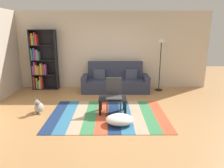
{
  "coord_description": "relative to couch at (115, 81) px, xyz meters",
  "views": [
    {
      "loc": [
        -0.07,
        -4.95,
        2.07
      ],
      "look_at": [
        -0.04,
        0.48,
        0.65
      ],
      "focal_mm": 33.36,
      "sensor_mm": 36.0,
      "label": 1
    }
  ],
  "objects": [
    {
      "name": "ground_plane",
      "position": [
        -0.08,
        -2.02,
        -0.34
      ],
      "size": [
        14.0,
        14.0,
        0.0
      ],
      "primitive_type": "plane",
      "color": "#B27F4C"
    },
    {
      "name": "back_wall",
      "position": [
        -0.08,
        0.53,
        1.01
      ],
      "size": [
        6.8,
        0.1,
        2.7
      ],
      "primitive_type": "cube",
      "color": "beige",
      "rests_on": "ground_plane"
    },
    {
      "name": "rug",
      "position": [
        -0.23,
        -2.14,
        -0.33
      ],
      "size": [
        2.88,
        2.05,
        0.01
      ],
      "color": "navy",
      "rests_on": "ground_plane"
    },
    {
      "name": "couch",
      "position": [
        0.0,
        0.0,
        0.0
      ],
      "size": [
        2.26,
        0.8,
        1.0
      ],
      "color": "#2D3347",
      "rests_on": "ground_plane"
    },
    {
      "name": "bookshelf",
      "position": [
        -2.61,
        0.28,
        0.64
      ],
      "size": [
        0.9,
        0.28,
        2.08
      ],
      "color": "black",
      "rests_on": "ground_plane"
    },
    {
      "name": "coffee_table",
      "position": [
        -0.11,
        -1.97,
        -0.01
      ],
      "size": [
        0.7,
        0.46,
        0.39
      ],
      "color": "black",
      "rests_on": "rug"
    },
    {
      "name": "pouf",
      "position": [
        0.04,
        -2.66,
        -0.22
      ],
      "size": [
        0.63,
        0.51,
        0.22
      ],
      "primitive_type": "ellipsoid",
      "color": "white",
      "rests_on": "rug"
    },
    {
      "name": "dog",
      "position": [
        -2.0,
        -1.97,
        -0.18
      ],
      "size": [
        0.22,
        0.35,
        0.4
      ],
      "color": "#9E998E",
      "rests_on": "ground_plane"
    },
    {
      "name": "standing_lamp",
      "position": [
        1.53,
        0.07,
        1.17
      ],
      "size": [
        0.32,
        0.32,
        1.81
      ],
      "color": "black",
      "rests_on": "ground_plane"
    },
    {
      "name": "tv_remote",
      "position": [
        -0.21,
        -2.03,
        0.07
      ],
      "size": [
        0.11,
        0.15,
        0.02
      ],
      "primitive_type": "cube",
      "rotation": [
        0.0,
        0.0,
        -0.54
      ],
      "color": "black",
      "rests_on": "coffee_table"
    },
    {
      "name": "folding_chair",
      "position": [
        -0.08,
        -1.94,
        0.2
      ],
      "size": [
        0.4,
        0.4,
        0.9
      ],
      "rotation": [
        0.0,
        0.0,
        -0.73
      ],
      "color": "#38383D",
      "rests_on": "ground_plane"
    }
  ]
}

